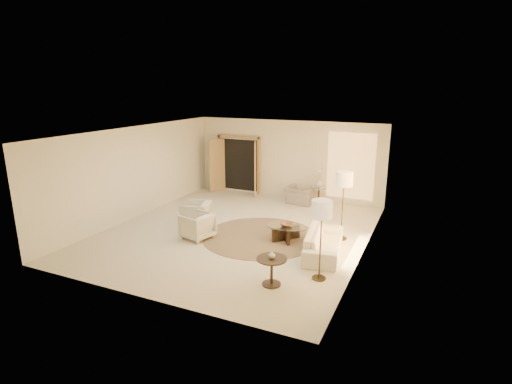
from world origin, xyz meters
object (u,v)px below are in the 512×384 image
at_px(bowl, 286,225).
at_px(sofa, 324,242).
at_px(floor_lamp_far, 322,213).
at_px(side_vase, 319,183).
at_px(armchair_left, 196,212).
at_px(end_table, 272,267).
at_px(floor_lamp_near, 344,182).
at_px(end_vase, 272,255).
at_px(coffee_table, 286,231).
at_px(side_table, 319,194).
at_px(accent_chair, 301,192).
at_px(armchair_right, 197,225).

bearing_deg(bowl, sofa, -21.29).
xyz_separation_m(floor_lamp_far, side_vase, (-1.50, 5.22, -0.71)).
bearing_deg(armchair_left, end_table, 39.63).
height_order(armchair_left, end_table, armchair_left).
xyz_separation_m(sofa, floor_lamp_far, (0.27, -1.33, 1.19)).
relative_size(floor_lamp_near, end_vase, 11.83).
xyz_separation_m(sofa, coffee_table, (-1.14, 0.44, -0.04)).
distance_m(side_table, end_vase, 5.93).
relative_size(sofa, floor_lamp_far, 1.16).
distance_m(accent_chair, bowl, 3.48).
height_order(sofa, armchair_left, armchair_left).
relative_size(accent_chair, end_vase, 5.87).
distance_m(coffee_table, end_vase, 2.54).
bearing_deg(end_vase, side_table, 96.55).
bearing_deg(armchair_right, sofa, 110.96).
bearing_deg(side_vase, bowl, -88.41).
xyz_separation_m(armchair_left, side_vase, (2.74, 3.40, 0.39)).
distance_m(armchair_right, bowl, 2.38).
distance_m(accent_chair, floor_lamp_far, 5.70).
height_order(floor_lamp_far, side_vase, floor_lamp_far).
bearing_deg(end_vase, floor_lamp_near, 76.92).
xyz_separation_m(coffee_table, end_vase, (0.58, -2.43, 0.42)).
height_order(coffee_table, end_vase, end_vase).
height_order(coffee_table, floor_lamp_far, floor_lamp_far).
bearing_deg(bowl, armchair_left, 178.93).
relative_size(bowl, end_vase, 2.01).
distance_m(armchair_left, bowl, 2.84).
relative_size(floor_lamp_far, bowl, 5.54).
bearing_deg(floor_lamp_near, floor_lamp_far, -87.84).
xyz_separation_m(sofa, side_table, (-1.23, 3.90, 0.10)).
xyz_separation_m(coffee_table, bowl, (0.00, -0.00, 0.19)).
bearing_deg(side_table, side_vase, 180.00).
bearing_deg(floor_lamp_near, side_table, 117.18).
distance_m(armchair_left, end_vase, 4.24).
distance_m(accent_chair, end_table, 5.98).
relative_size(accent_chair, side_table, 1.39).
height_order(side_table, floor_lamp_far, floor_lamp_far).
distance_m(accent_chair, side_vase, 0.74).
xyz_separation_m(armchair_right, accent_chair, (1.51, 4.23, 0.02)).
bearing_deg(accent_chair, sofa, 121.97).
distance_m(armchair_right, side_table, 4.79).
bearing_deg(coffee_table, end_vase, -76.57).
xyz_separation_m(sofa, side_vase, (-1.23, 3.90, 0.48)).
bearing_deg(end_table, floor_lamp_near, 76.92).
xyz_separation_m(coffee_table, end_table, (0.58, -2.43, 0.16)).
distance_m(sofa, end_vase, 2.10).
distance_m(armchair_right, floor_lamp_far, 3.92).
xyz_separation_m(armchair_left, armchair_right, (0.61, -0.88, -0.01)).
bearing_deg(end_vase, armchair_left, 144.00).
bearing_deg(end_vase, bowl, 103.43).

